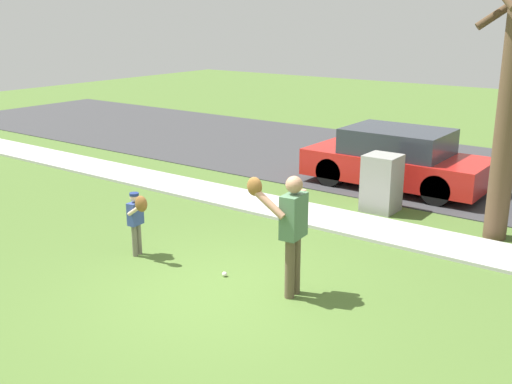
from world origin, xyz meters
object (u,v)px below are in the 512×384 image
Objects in this scene: person_child at (137,215)px; parked_hatchback_red at (396,159)px; utility_cabinet at (382,183)px; person_adult at (290,223)px; baseball at (225,274)px.

person_child is 0.27× the size of parked_hatchback_red.
person_adult is at bearing -81.58° from utility_cabinet.
person_adult is at bearing 0.40° from person_child.
parked_hatchback_red is at bearing 89.78° from baseball.
parked_hatchback_red reaches higher than baseball.
person_child is 0.96× the size of utility_cabinet.
utility_cabinet is at bearing 60.00° from person_child.
parked_hatchback_red is (1.63, 6.25, -0.05)m from person_child.
person_adult is 6.09m from parked_hatchback_red.
utility_cabinet is (2.09, 4.53, -0.14)m from person_child.
person_child is at bearing -172.52° from baseball.
parked_hatchback_red is (-0.46, 1.72, 0.09)m from utility_cabinet.
parked_hatchback_red is (0.02, 6.04, 0.62)m from baseball.
person_child is at bearing -104.61° from parked_hatchback_red.
parked_hatchback_red is at bearing 104.98° from utility_cabinet.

